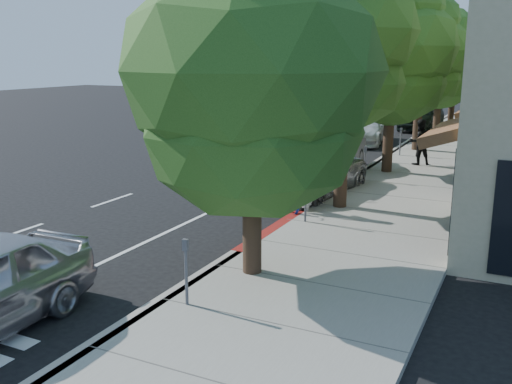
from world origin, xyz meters
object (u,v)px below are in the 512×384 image
Objects in this scene: street_tree_5 at (455,59)px; dark_sedan at (333,153)px; bicycle at (271,197)px; pedestrian at (419,142)px; street_tree_4 at (441,59)px; street_tree_2 at (393,50)px; silver_suv at (309,174)px; dark_suv_far at (422,116)px; street_tree_1 at (346,35)px; cyclist at (308,189)px; white_pickup at (365,129)px; street_tree_3 at (422,53)px; street_tree_0 at (252,75)px.

street_tree_5 is 1.50× the size of dark_sedan.
pedestrian is (2.58, 9.24, 0.59)m from bicycle.
street_tree_4 is 6.00m from street_tree_5.
silver_suv is at bearing -109.35° from street_tree_2.
dark_suv_far is 2.73× the size of pedestrian.
street_tree_1 is 4.13× the size of bicycle.
dark_suv_far reaches higher than bicycle.
pedestrian is (1.50, 9.02, 0.26)m from cyclist.
silver_suv is 6.97m from pedestrian.
street_tree_2 is 1.51× the size of dark_suv_far.
street_tree_2 reaches higher than street_tree_5.
dark_sedan is at bearing 103.46° from silver_suv.
street_tree_2 reaches higher than pedestrian.
street_tree_2 is (0.00, 6.00, -0.34)m from street_tree_1.
dark_suv_far is at bearing -115.93° from pedestrian.
pedestrian is at bearing 35.59° from dark_sedan.
street_tree_4 is 19.69m from bicycle.
street_tree_1 is at bearing -74.33° from dark_sedan.
silver_suv is 12.60m from white_pickup.
dark_sedan is (-2.07, -6.46, -3.93)m from street_tree_3.
street_tree_5 is at bearing 78.83° from dark_sedan.
street_tree_2 is at bearing 7.70° from dark_sedan.
street_tree_5 reaches higher than pedestrian.
dark_sedan reaches higher than silver_suv.
street_tree_5 is 1.43× the size of silver_suv.
silver_suv is (0.15, 2.72, 0.20)m from bicycle.
street_tree_2 reaches higher than silver_suv.
bicycle is at bearing -95.15° from street_tree_4.
street_tree_5 is 11.08m from white_pickup.
street_tree_4 reaches higher than street_tree_5.
pedestrian is at bearing 83.98° from street_tree_1.
street_tree_1 reaches higher than silver_suv.
street_tree_2 is 18.01m from street_tree_5.
bicycle is (-1.73, -1.22, -4.66)m from street_tree_1.
street_tree_4 is 3.74× the size of bicycle.
street_tree_5 is 4.33× the size of cyclist.
dark_suv_far is at bearing 98.73° from street_tree_3.
bicycle is 0.38× the size of silver_suv.
silver_suv is (-1.58, -22.50, -3.69)m from street_tree_5.
silver_suv reaches higher than bicycle.
street_tree_1 reaches higher than dark_sedan.
street_tree_0 is 20.54m from white_pickup.
pedestrian is at bearing 86.55° from street_tree_0.
dark_sedan is at bearing -167.52° from street_tree_2.
white_pickup is (-3.10, -3.99, -3.66)m from street_tree_4.
street_tree_5 reaches higher than dark_suv_far.
pedestrian is (0.85, 14.02, -3.14)m from street_tree_0.
white_pickup is (-3.10, 8.01, -4.07)m from street_tree_2.
street_tree_3 is at bearing 90.00° from street_tree_2.
street_tree_3 is at bearing -15.39° from cyclist.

